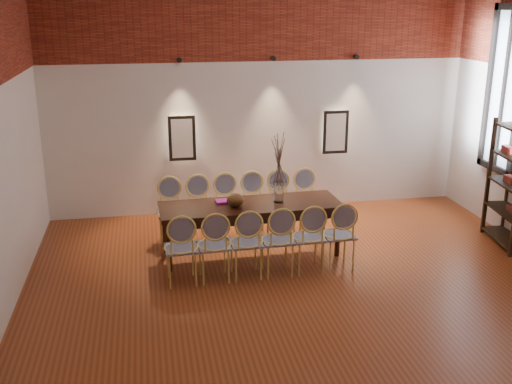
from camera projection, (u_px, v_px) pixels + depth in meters
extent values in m
cube|color=brown|center=(315.00, 303.00, 7.13)|extent=(7.00, 7.00, 0.02)
cube|color=silver|center=(259.00, 92.00, 9.84)|extent=(7.00, 0.10, 4.00)
cube|color=silver|center=(511.00, 280.00, 3.20)|extent=(7.00, 0.10, 4.00)
cube|color=maroon|center=(260.00, 13.00, 9.40)|extent=(7.00, 0.02, 1.50)
cube|color=#FFEAC6|center=(182.00, 138.00, 9.74)|extent=(0.36, 0.06, 0.66)
cube|color=#FFEAC6|center=(335.00, 132.00, 10.19)|extent=(0.36, 0.06, 0.66)
cylinder|color=black|center=(179.00, 60.00, 9.33)|extent=(0.08, 0.10, 0.08)
cylinder|color=black|center=(273.00, 58.00, 9.59)|extent=(0.08, 0.10, 0.08)
cylinder|color=black|center=(356.00, 57.00, 9.84)|extent=(0.08, 0.10, 0.08)
cube|color=silver|center=(505.00, 90.00, 8.96)|extent=(0.02, 0.78, 2.38)
cube|color=black|center=(504.00, 90.00, 8.95)|extent=(0.08, 0.90, 2.50)
cube|color=black|center=(504.00, 90.00, 8.95)|extent=(0.06, 0.06, 2.40)
cube|color=black|center=(251.00, 229.00, 8.38)|extent=(2.53, 0.89, 0.75)
cylinder|color=silver|center=(279.00, 192.00, 8.30)|extent=(0.14, 0.14, 0.30)
ellipsoid|color=#563215|center=(235.00, 200.00, 8.15)|extent=(0.24, 0.24, 0.18)
cube|color=#911183|center=(225.00, 201.00, 8.33)|extent=(0.27, 0.19, 0.03)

